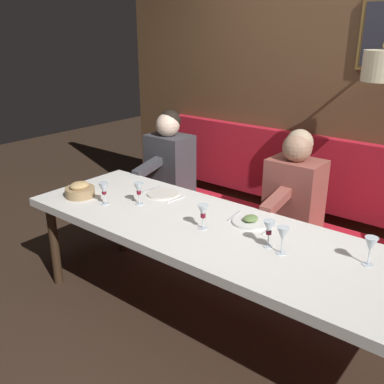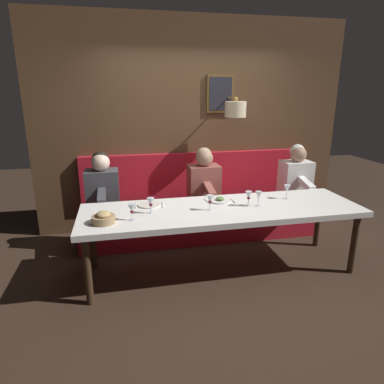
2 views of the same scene
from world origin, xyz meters
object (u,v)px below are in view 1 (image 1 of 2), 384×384
wine_glass_3 (269,228)px  dining_table (227,241)px  wine_glass_2 (203,212)px  wine_glass_1 (104,189)px  wine_glass_0 (283,235)px  diner_middle (169,156)px  diner_near (295,185)px  wine_glass_4 (139,189)px  bread_bowl (80,190)px  wine_glass_5 (371,246)px

wine_glass_3 → dining_table: bearing=90.8°
dining_table → wine_glass_2: wine_glass_2 is taller
wine_glass_1 → wine_glass_3: same height
wine_glass_1 → wine_glass_2: 0.81m
dining_table → wine_glass_0: size_ratio=18.16×
diner_middle → diner_near: bearing=-90.0°
diner_near → wine_glass_2: (-0.93, 0.17, 0.04)m
dining_table → diner_middle: diner_middle is taller
wine_glass_1 → wine_glass_4: bearing=-51.4°
dining_table → diner_middle: (0.88, 1.27, 0.13)m
wine_glass_3 → bread_bowl: bearing=97.0°
wine_glass_1 → wine_glass_5: (0.32, -1.77, 0.00)m
wine_glass_0 → wine_glass_3: (0.03, 0.10, -0.00)m
wine_glass_2 → bread_bowl: bearing=97.1°
dining_table → wine_glass_3: bearing=-89.2°
wine_glass_2 → wine_glass_3: 0.44m
wine_glass_1 → diner_near: bearing=-42.7°
diner_middle → wine_glass_0: diner_middle is taller
dining_table → wine_glass_3: 0.34m
dining_table → wine_glass_3: (0.00, -0.29, 0.17)m
diner_middle → wine_glass_5: diner_middle is taller
diner_middle → wine_glass_4: (-0.90, -0.51, 0.04)m
wine_glass_0 → bread_bowl: bearing=95.5°
wine_glass_2 → bread_bowl: (-0.13, 1.07, -0.07)m
wine_glass_1 → bread_bowl: bearing=92.8°
wine_glass_3 → wine_glass_4: 1.05m
diner_near → wine_glass_3: diner_near is taller
diner_near → bread_bowl: size_ratio=3.60×
wine_glass_5 → bread_bowl: wine_glass_5 is taller
wine_glass_0 → wine_glass_5: (0.18, -0.42, 0.00)m
wine_glass_0 → bread_bowl: wine_glass_0 is taller
dining_table → wine_glass_1: (-0.17, 0.95, 0.17)m
wine_glass_1 → wine_glass_4: 0.25m
wine_glass_3 → wine_glass_1: bearing=97.9°
wine_glass_1 → bread_bowl: size_ratio=0.75×
wine_glass_0 → wine_glass_4: (0.01, 1.15, -0.00)m
wine_glass_0 → wine_glass_3: same height
wine_glass_3 → wine_glass_4: size_ratio=1.00×
wine_glass_1 → wine_glass_5: bearing=-79.7°
bread_bowl → wine_glass_3: bearing=-83.0°
wine_glass_0 → diner_near: bearing=22.5°
wine_glass_3 → wine_glass_4: same height
wine_glass_0 → wine_glass_4: size_ratio=1.00×
diner_middle → wine_glass_2: (-0.93, -1.12, 0.04)m
wine_glass_0 → wine_glass_1: size_ratio=1.00×
diner_middle → bread_bowl: size_ratio=3.60×
diner_near → bread_bowl: 1.63m
diner_near → wine_glass_5: bearing=-132.5°
wine_glass_0 → bread_bowl: 1.62m
diner_near → dining_table: bearing=178.9°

